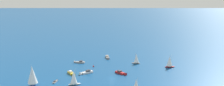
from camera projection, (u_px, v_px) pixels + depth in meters
The scene contains 13 objects.
ground_plane at pixel (112, 79), 166.70m from camera, with size 2000.00×2000.00×0.00m, color navy.
sailboat_near_centre at pixel (136, 86), 141.69m from camera, with size 5.94×6.67×9.03m.
motorboat_far_port at pixel (79, 62), 204.58m from camera, with size 8.53×6.35×2.50m.
motorboat_far_stbd at pixel (108, 57), 219.30m from camera, with size 9.04×8.31×2.84m.
sailboat_offshore at pixel (170, 62), 191.11m from camera, with size 6.98×6.94×9.92m.
motorboat_trailing at pixel (56, 81), 159.99m from camera, with size 3.79×5.44×1.57m.
sailboat_ahead at pixel (32, 76), 152.15m from camera, with size 9.31×10.05×13.83m.
motorboat_outer_ring_a at pixel (121, 73), 176.16m from camera, with size 9.74×3.57×2.76m.
motorboat_outer_ring_c at pixel (86, 73), 177.04m from camera, with size 4.74×10.27×2.89m.
sailboat_outer_ring_d at pixel (74, 78), 154.31m from camera, with size 6.09×7.49×9.78m.
motorboat_outer_ring_e at pixel (72, 73), 175.30m from camera, with size 9.63×5.55×2.72m.
sailboat_outer_ring_f at pixel (136, 59), 201.59m from camera, with size 6.92×5.10×8.79m.
marker_buoy at pixel (93, 66), 193.77m from camera, with size 1.10×1.10×2.10m.
Camera 1 is at (-103.05, 121.46, 54.41)m, focal length 40.94 mm.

